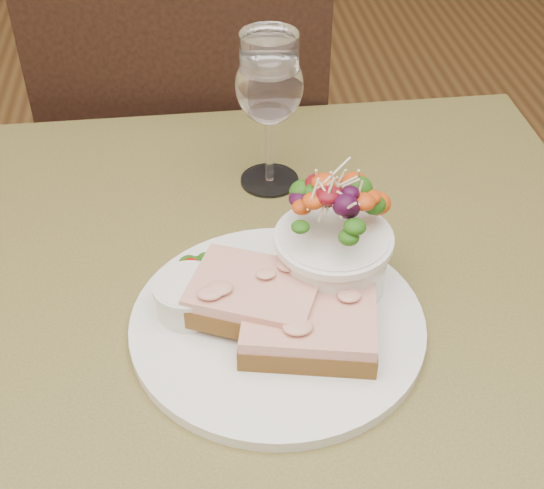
{
  "coord_description": "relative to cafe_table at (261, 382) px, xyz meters",
  "views": [
    {
      "loc": [
        -0.05,
        -0.52,
        1.27
      ],
      "look_at": [
        0.02,
        0.03,
        0.81
      ],
      "focal_mm": 50.0,
      "sensor_mm": 36.0,
      "label": 1
    }
  ],
  "objects": [
    {
      "name": "dinner_plate",
      "position": [
        0.01,
        -0.02,
        0.11
      ],
      "size": [
        0.28,
        0.28,
        0.01
      ],
      "primitive_type": "cylinder",
      "color": "white",
      "rests_on": "cafe_table"
    },
    {
      "name": "salad_bowl",
      "position": [
        0.07,
        0.02,
        0.17
      ],
      "size": [
        0.11,
        0.11,
        0.13
      ],
      "color": "white",
      "rests_on": "dinner_plate"
    },
    {
      "name": "ramekin",
      "position": [
        -0.07,
        0.0,
        0.13
      ],
      "size": [
        0.06,
        0.06,
        0.04
      ],
      "color": "silver",
      "rests_on": "dinner_plate"
    },
    {
      "name": "wine_glass",
      "position": [
        0.04,
        0.22,
        0.22
      ],
      "size": [
        0.08,
        0.08,
        0.18
      ],
      "color": "white",
      "rests_on": "cafe_table"
    },
    {
      "name": "chair_far",
      "position": [
        -0.04,
        0.62,
        -0.36
      ],
      "size": [
        0.47,
        0.47,
        0.9
      ],
      "rotation": [
        0.0,
        0.0,
        3.02
      ],
      "color": "black",
      "rests_on": "ground"
    },
    {
      "name": "garnish",
      "position": [
        -0.05,
        0.06,
        0.12
      ],
      "size": [
        0.05,
        0.04,
        0.02
      ],
      "color": "#133D0B",
      "rests_on": "dinner_plate"
    },
    {
      "name": "sandwich_front",
      "position": [
        0.04,
        -0.05,
        0.13
      ],
      "size": [
        0.14,
        0.11,
        0.03
      ],
      "rotation": [
        0.0,
        0.0,
        -0.2
      ],
      "color": "#4B2B14",
      "rests_on": "dinner_plate"
    },
    {
      "name": "sandwich_back",
      "position": [
        -0.01,
        -0.01,
        0.14
      ],
      "size": [
        0.14,
        0.13,
        0.03
      ],
      "rotation": [
        0.0,
        0.0,
        -0.41
      ],
      "color": "#4B2B14",
      "rests_on": "dinner_plate"
    },
    {
      "name": "cafe_table",
      "position": [
        0.0,
        0.0,
        0.0
      ],
      "size": [
        0.8,
        0.8,
        0.75
      ],
      "color": "#4D4221",
      "rests_on": "ground"
    }
  ]
}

